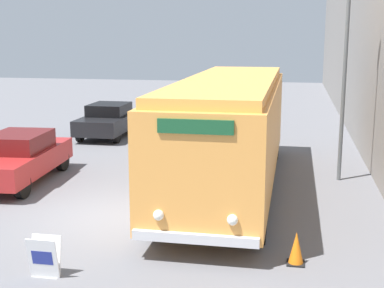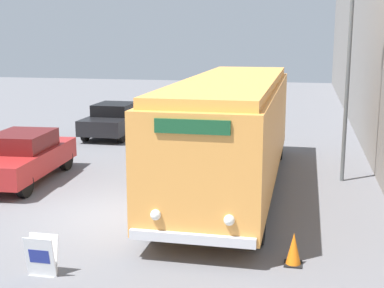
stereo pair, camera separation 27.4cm
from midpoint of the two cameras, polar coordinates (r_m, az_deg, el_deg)
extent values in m
plane|color=slate|center=(13.89, -9.53, -7.62)|extent=(80.00, 80.00, 0.00)
cube|color=gray|center=(22.43, 17.75, 9.16)|extent=(0.30, 60.00, 7.58)
cylinder|color=black|center=(12.36, -4.56, -7.71)|extent=(0.28, 0.92, 0.92)
cylinder|color=black|center=(11.97, 6.58, -8.39)|extent=(0.28, 0.92, 0.92)
cylinder|color=black|center=(20.20, 1.69, -0.04)|extent=(0.28, 0.92, 0.92)
cylinder|color=black|center=(19.97, 8.42, -0.30)|extent=(0.28, 0.92, 0.92)
cube|color=#EF9E47|center=(15.75, 3.55, 1.45)|extent=(2.69, 11.10, 2.61)
cube|color=#FEA74B|center=(15.56, 3.62, 6.62)|extent=(2.48, 10.66, 0.24)
cube|color=silver|center=(10.73, -0.45, -10.06)|extent=(2.56, 0.12, 0.20)
sphere|color=white|center=(10.76, -4.33, -7.57)|extent=(0.22, 0.22, 0.22)
sphere|color=white|center=(10.49, 3.59, -8.09)|extent=(0.22, 0.22, 0.22)
cube|color=#19512D|center=(10.15, -0.43, 1.86)|extent=(1.48, 0.06, 0.28)
cube|color=gray|center=(10.92, -16.07, -13.42)|extent=(0.54, 0.18, 0.01)
cube|color=white|center=(10.70, -16.36, -11.65)|extent=(0.60, 0.16, 0.80)
cube|color=white|center=(10.82, -16.02, -11.37)|extent=(0.60, 0.16, 0.80)
cube|color=navy|center=(10.68, -16.41, -11.58)|extent=(0.42, 0.06, 0.28)
cylinder|color=#595E60|center=(17.07, 15.50, 6.93)|extent=(0.12, 0.12, 6.54)
cylinder|color=black|center=(15.84, -18.14, -4.33)|extent=(0.22, 0.69, 0.69)
cylinder|color=black|center=(19.29, -18.57, -1.55)|extent=(0.22, 0.69, 0.69)
cylinder|color=black|center=(18.66, -14.08, -1.72)|extent=(0.22, 0.69, 0.69)
cube|color=#A52323|center=(17.48, -18.44, -1.75)|extent=(2.19, 4.69, 0.66)
cube|color=#5B1313|center=(17.46, -18.41, 0.25)|extent=(1.73, 2.17, 0.53)
cylinder|color=black|center=(23.49, -12.18, 0.99)|extent=(0.22, 0.62, 0.62)
cylinder|color=black|center=(22.91, -8.42, 0.86)|extent=(0.22, 0.62, 0.62)
cylinder|color=black|center=(26.01, -9.82, 2.10)|extent=(0.22, 0.62, 0.62)
cylinder|color=black|center=(25.48, -6.38, 2.00)|extent=(0.22, 0.62, 0.62)
cube|color=black|center=(24.40, -9.19, 2.28)|extent=(1.90, 4.16, 0.66)
cube|color=black|center=(24.41, -9.15, 3.68)|extent=(1.61, 1.87, 0.51)
cube|color=black|center=(11.21, 10.29, -12.39)|extent=(0.36, 0.36, 0.03)
cone|color=orange|center=(11.08, 10.35, -10.79)|extent=(0.30, 0.30, 0.65)
camera|label=1|loc=(0.14, -90.60, -0.12)|focal=50.00mm
camera|label=2|loc=(0.14, 89.40, 0.12)|focal=50.00mm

